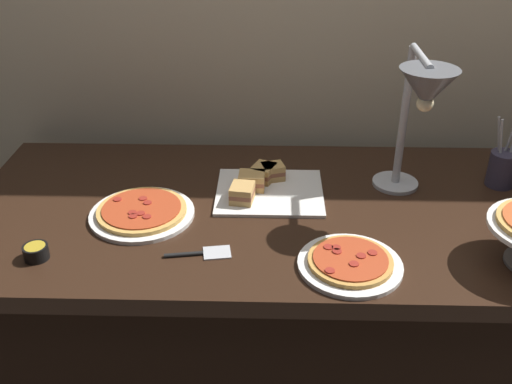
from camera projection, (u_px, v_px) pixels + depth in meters
back_wall at (292, 14)px, 1.91m from camera, size 4.40×0.04×2.40m
buffet_table at (288, 306)px, 1.88m from camera, size 1.90×0.84×0.76m
heat_lamp at (422, 100)px, 1.50m from camera, size 0.15×0.34×0.44m
pizza_plate_front at (142, 212)px, 1.65m from camera, size 0.30×0.30×0.03m
pizza_plate_center at (350, 263)px, 1.44m from camera, size 0.26×0.26×0.03m
sandwich_platter at (263, 186)px, 1.76m from camera, size 0.32×0.28×0.06m
sauce_cup_near at (36, 252)px, 1.47m from camera, size 0.06×0.06×0.04m
utensil_holder at (502, 168)px, 1.78m from camera, size 0.08×0.08×0.23m
serving_spatula at (201, 254)px, 1.49m from camera, size 0.17×0.07×0.01m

